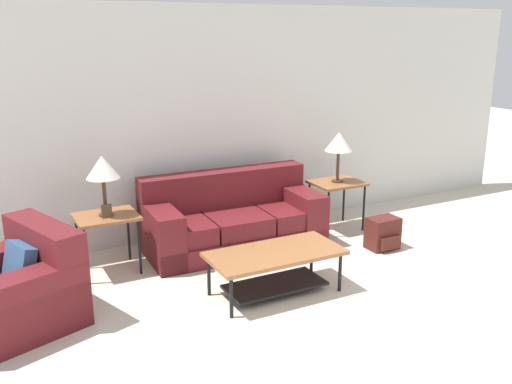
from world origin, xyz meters
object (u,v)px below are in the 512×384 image
table_lamp_right (339,143)px  backpack (383,234)px  armchair (14,292)px  table_lamp_left (103,168)px  coffee_table (275,262)px  side_table_right (337,186)px  couch (232,221)px  side_table_left (107,221)px

table_lamp_right → backpack: (0.08, -0.77, -0.89)m
armchair → table_lamp_left: table_lamp_left is taller
table_lamp_left → table_lamp_right: bearing=0.0°
table_lamp_left → table_lamp_right: size_ratio=1.00×
coffee_table → side_table_right: 1.93m
couch → table_lamp_left: 1.56m
couch → side_table_right: (1.36, -0.03, 0.23)m
coffee_table → table_lamp_right: (1.51, 1.19, 0.76)m
armchair → coffee_table: bearing=-12.6°
coffee_table → side_table_left: bearing=135.8°
armchair → couch: bearing=17.8°
couch → coffee_table: size_ratio=1.59×
coffee_table → backpack: bearing=14.6°
side_table_left → table_lamp_left: (-0.00, 0.00, 0.53)m
side_table_left → side_table_right: bearing=0.0°
coffee_table → table_lamp_left: table_lamp_left is taller
couch → table_lamp_left: size_ratio=3.27×
couch → armchair: bearing=-162.2°
coffee_table → table_lamp_left: (-1.22, 1.19, 0.76)m
couch → armchair: size_ratio=1.61×
table_lamp_right → couch: bearing=178.7°
backpack → table_lamp_right: bearing=96.2°
table_lamp_right → armchair: bearing=-169.1°
backpack → couch: bearing=151.0°
couch → table_lamp_right: (1.36, -0.03, 0.76)m
coffee_table → couch: bearing=83.1°
table_lamp_left → backpack: bearing=-15.3°
coffee_table → table_lamp_right: table_lamp_right is taller
backpack → side_table_left: bearing=164.7°
coffee_table → backpack: size_ratio=3.47×
coffee_table → table_lamp_right: bearing=38.2°
coffee_table → side_table_right: size_ratio=2.05×
table_lamp_right → table_lamp_left: bearing=180.0°
table_lamp_left → side_table_left: bearing=0.0°
side_table_left → backpack: side_table_left is taller
side_table_left → side_table_right: same height
armchair → coffee_table: armchair is taller
couch → backpack: (1.45, -0.80, -0.13)m
coffee_table → armchair: bearing=167.4°
side_table_right → table_lamp_left: 2.78m
side_table_left → table_lamp_right: size_ratio=1.00×
couch → side_table_left: (-1.37, -0.03, 0.23)m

